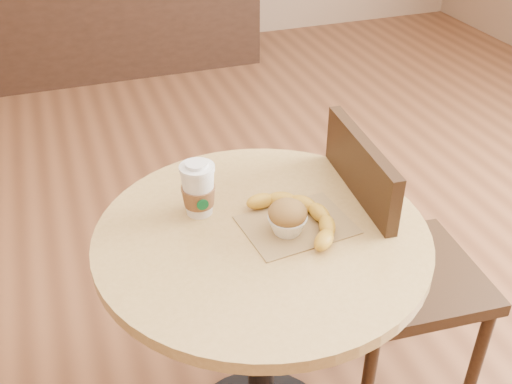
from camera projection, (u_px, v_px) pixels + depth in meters
cafe_table at (262, 297)px, 1.44m from camera, size 0.75×0.75×0.75m
chair_right at (388, 265)px, 1.63m from camera, size 0.42×0.42×0.90m
kraft_bag at (297, 225)px, 1.35m from camera, size 0.26×0.20×0.00m
coffee_cup at (198, 191)px, 1.36m from camera, size 0.08×0.08×0.13m
muffin at (288, 217)px, 1.31m from camera, size 0.09×0.09×0.08m
banana at (297, 218)px, 1.34m from camera, size 0.25×0.30×0.04m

